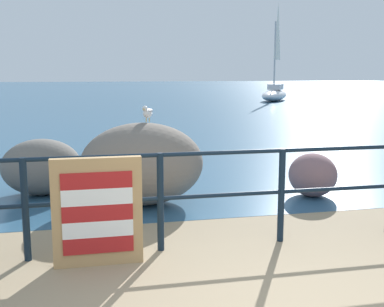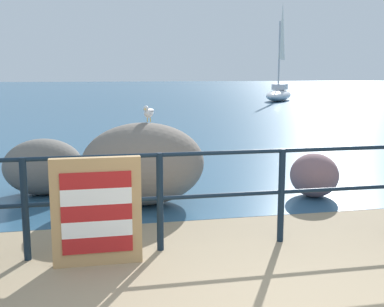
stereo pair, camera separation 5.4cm
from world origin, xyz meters
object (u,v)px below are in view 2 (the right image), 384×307
Objects in this scene: breakwater_boulder_main at (143,164)px; breakwater_boulder_right at (314,175)px; breakwater_boulder_left at (43,167)px; sailboat at (279,90)px; folded_deckchair_stack at (97,212)px; seagull at (149,112)px.

breakwater_boulder_main is 2.52m from breakwater_boulder_right.
breakwater_boulder_left is 0.19× the size of sailboat.
breakwater_boulder_main is at bearing 72.29° from folded_deckchair_stack.
sailboat reaches higher than folded_deckchair_stack.
breakwater_boulder_left is at bearing 3.20° from sailboat.
folded_deckchair_stack reaches higher than breakwater_boulder_left.
folded_deckchair_stack is 3.06m from breakwater_boulder_left.
seagull is 0.05× the size of sailboat.
sailboat is at bearing 178.56° from seagull.
folded_deckchair_stack is at bearing 7.57° from sailboat.
seagull reaches higher than folded_deckchair_stack.
breakwater_boulder_left reaches higher than breakwater_boulder_right.
breakwater_boulder_right is (3.17, 1.99, -0.20)m from folded_deckchair_stack.
breakwater_boulder_main is at bearing 177.71° from breakwater_boulder_right.
breakwater_boulder_main is (0.67, 2.09, 0.05)m from folded_deckchair_stack.
folded_deckchair_stack is 0.88× the size of breakwater_boulder_left.
breakwater_boulder_right is (2.51, -0.10, -0.25)m from breakwater_boulder_main.
seagull is 25.35m from sailboat.
breakwater_boulder_left is at bearing 104.08° from folded_deckchair_stack.
seagull is at bearing -27.79° from breakwater_boulder_left.
breakwater_boulder_main reaches higher than breakwater_boulder_right.
folded_deckchair_stack is 0.61× the size of breakwater_boulder_main.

